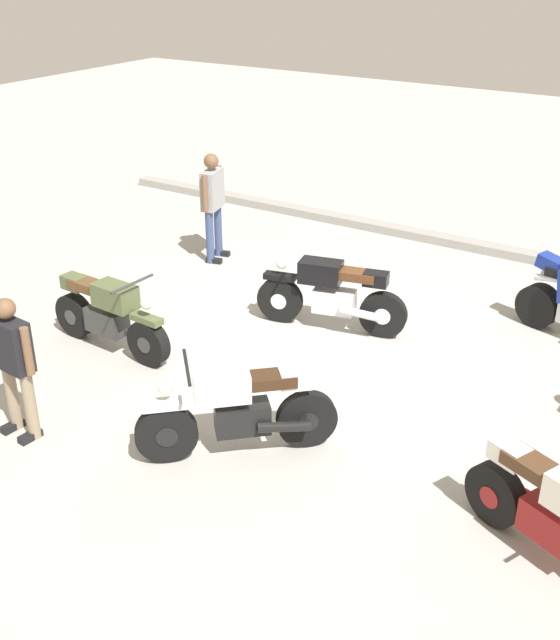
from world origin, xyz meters
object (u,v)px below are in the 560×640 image
at_px(motorcycle_black_cruiser, 332,294).
at_px(motorcycle_silver_cruiser, 238,410).
at_px(motorcycle_cream_vintage, 560,519).
at_px(motorcycle_olive_vintage, 109,315).
at_px(person_in_black_shirt, 14,360).
at_px(person_in_gray_shirt, 213,200).

relative_size(motorcycle_black_cruiser, motorcycle_silver_cruiser, 1.28).
bearing_deg(motorcycle_cream_vintage, motorcycle_olive_vintage, -164.52).
distance_m(motorcycle_black_cruiser, motorcycle_olive_vintage, 2.94).
xyz_separation_m(person_in_black_shirt, person_in_gray_shirt, (-1.30, 5.17, 0.13)).
relative_size(motorcycle_olive_vintage, person_in_black_shirt, 1.23).
height_order(motorcycle_cream_vintage, person_in_gray_shirt, person_in_gray_shirt).
distance_m(motorcycle_silver_cruiser, person_in_black_shirt, 2.39).
distance_m(motorcycle_cream_vintage, motorcycle_olive_vintage, 5.94).
height_order(motorcycle_black_cruiser, motorcycle_silver_cruiser, same).
bearing_deg(person_in_black_shirt, motorcycle_cream_vintage, 106.17).
xyz_separation_m(motorcycle_olive_vintage, person_in_gray_shirt, (-0.76, 3.26, 0.54)).
height_order(motorcycle_silver_cruiser, motorcycle_olive_vintage, motorcycle_silver_cruiser).
xyz_separation_m(motorcycle_black_cruiser, motorcycle_olive_vintage, (-2.12, -2.04, -0.03)).
bearing_deg(person_in_black_shirt, person_in_gray_shirt, -160.87).
bearing_deg(motorcycle_cream_vintage, motorcycle_black_cruiser, 166.14).
xyz_separation_m(motorcycle_cream_vintage, person_in_gray_shirt, (-6.64, 4.11, 0.54)).
height_order(motorcycle_silver_cruiser, person_in_gray_shirt, person_in_gray_shirt).
bearing_deg(motorcycle_silver_cruiser, motorcycle_cream_vintage, 138.97).
height_order(motorcycle_cream_vintage, person_in_black_shirt, person_in_black_shirt).
bearing_deg(motorcycle_black_cruiser, motorcycle_silver_cruiser, 87.60).
distance_m(motorcycle_black_cruiser, person_in_black_shirt, 4.27).
bearing_deg(motorcycle_cream_vintage, motorcycle_silver_cruiser, -154.21).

